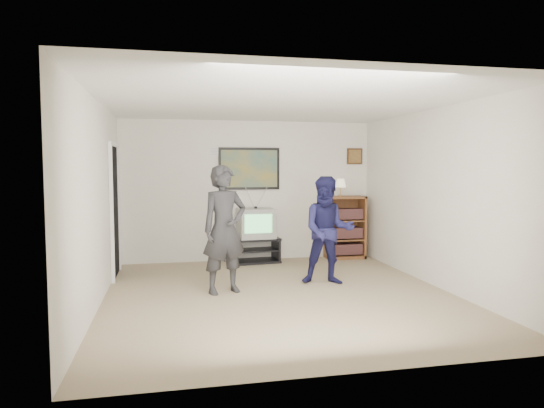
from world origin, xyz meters
name	(u,v)px	position (x,y,z in m)	size (l,w,h in m)	color
room_shell	(274,198)	(0.00, 0.35, 1.25)	(4.51, 5.00, 2.51)	#74654A
media_stand	(254,250)	(0.04, 2.23, 0.22)	(0.91, 0.56, 0.44)	black
crt_television	(256,223)	(0.07, 2.23, 0.70)	(0.61, 0.52, 0.52)	gray
bookshelf	(345,227)	(1.75, 2.28, 0.57)	(0.70, 0.40, 1.15)	#553219
table_lamp	(341,188)	(1.66, 2.30, 1.31)	(0.20, 0.20, 0.32)	beige
person_tall	(224,229)	(-0.69, 0.28, 0.85)	(0.62, 0.41, 1.70)	#262628
person_short	(328,230)	(0.81, 0.46, 0.77)	(0.75, 0.59, 1.55)	#181741
controller_left	(223,196)	(-0.69, 0.46, 1.28)	(0.04, 0.13, 0.04)	white
controller_right	(327,206)	(0.85, 0.64, 1.11)	(0.03, 0.12, 0.03)	white
poster	(249,169)	(0.00, 2.48, 1.65)	(1.10, 0.03, 0.75)	black
air_vent	(218,152)	(-0.55, 2.48, 1.95)	(0.28, 0.02, 0.14)	white
small_picture	(355,156)	(2.00, 2.48, 1.88)	(0.30, 0.03, 0.30)	#482C16
doorway	(114,212)	(-2.23, 1.60, 1.00)	(0.03, 0.85, 2.00)	black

